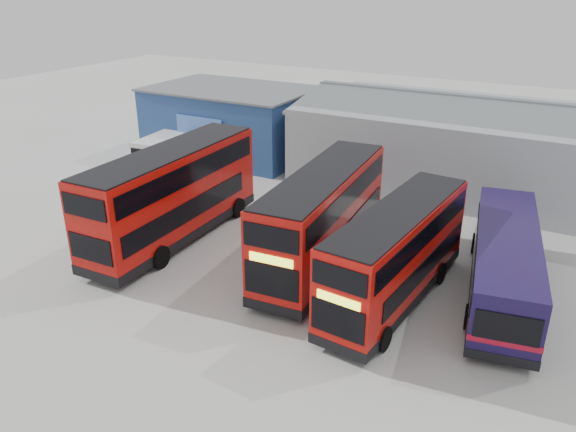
{
  "coord_description": "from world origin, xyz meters",
  "views": [
    {
      "loc": [
        10.66,
        -17.54,
        13.08
      ],
      "look_at": [
        -1.63,
        4.68,
        2.1
      ],
      "focal_mm": 35.0,
      "sensor_mm": 36.0,
      "label": 1
    }
  ],
  "objects_px": {
    "maintenance_shed": "(538,154)",
    "single_decker_blue": "(504,265)",
    "panel_van": "(167,149)",
    "double_decker_centre": "(322,220)",
    "double_decker_left": "(173,196)",
    "office_block": "(232,121)",
    "double_decker_right": "(396,256)"
  },
  "relations": [
    {
      "from": "double_decker_centre",
      "to": "maintenance_shed",
      "type": "bearing_deg",
      "value": 58.91
    },
    {
      "from": "double_decker_left",
      "to": "panel_van",
      "type": "height_order",
      "value": "double_decker_left"
    },
    {
      "from": "panel_van",
      "to": "maintenance_shed",
      "type": "bearing_deg",
      "value": 11.64
    },
    {
      "from": "office_block",
      "to": "single_decker_blue",
      "type": "xyz_separation_m",
      "value": [
        22.48,
        -12.23,
        -1.08
      ]
    },
    {
      "from": "maintenance_shed",
      "to": "office_block",
      "type": "bearing_deg",
      "value": -174.79
    },
    {
      "from": "maintenance_shed",
      "to": "single_decker_blue",
      "type": "relative_size",
      "value": 2.68
    },
    {
      "from": "office_block",
      "to": "double_decker_centre",
      "type": "relative_size",
      "value": 1.09
    },
    {
      "from": "panel_van",
      "to": "office_block",
      "type": "bearing_deg",
      "value": 62.91
    },
    {
      "from": "double_decker_centre",
      "to": "panel_van",
      "type": "distance_m",
      "value": 18.31
    },
    {
      "from": "office_block",
      "to": "double_decker_left",
      "type": "relative_size",
      "value": 1.04
    },
    {
      "from": "panel_van",
      "to": "double_decker_right",
      "type": "bearing_deg",
      "value": -30.19
    },
    {
      "from": "maintenance_shed",
      "to": "double_decker_right",
      "type": "relative_size",
      "value": 2.96
    },
    {
      "from": "double_decker_left",
      "to": "double_decker_centre",
      "type": "xyz_separation_m",
      "value": [
        8.01,
        1.26,
        -0.12
      ]
    },
    {
      "from": "maintenance_shed",
      "to": "single_decker_blue",
      "type": "distance_m",
      "value": 14.29
    },
    {
      "from": "double_decker_left",
      "to": "double_decker_centre",
      "type": "relative_size",
      "value": 1.05
    },
    {
      "from": "maintenance_shed",
      "to": "single_decker_blue",
      "type": "xyz_separation_m",
      "value": [
        0.48,
        -14.24,
        -1.1
      ]
    },
    {
      "from": "single_decker_blue",
      "to": "panel_van",
      "type": "relative_size",
      "value": 2.01
    },
    {
      "from": "double_decker_right",
      "to": "single_decker_blue",
      "type": "relative_size",
      "value": 0.9
    },
    {
      "from": "maintenance_shed",
      "to": "double_decker_right",
      "type": "height_order",
      "value": "maintenance_shed"
    },
    {
      "from": "double_decker_right",
      "to": "panel_van",
      "type": "xyz_separation_m",
      "value": [
        -20.62,
        9.58,
        -0.79
      ]
    },
    {
      "from": "double_decker_left",
      "to": "double_decker_centre",
      "type": "height_order",
      "value": "double_decker_left"
    },
    {
      "from": "double_decker_right",
      "to": "single_decker_blue",
      "type": "distance_m",
      "value": 4.85
    },
    {
      "from": "double_decker_right",
      "to": "double_decker_left",
      "type": "bearing_deg",
      "value": -176.3
    },
    {
      "from": "panel_van",
      "to": "single_decker_blue",
      "type": "bearing_deg",
      "value": -20.94
    },
    {
      "from": "office_block",
      "to": "maintenance_shed",
      "type": "bearing_deg",
      "value": 5.21
    },
    {
      "from": "double_decker_right",
      "to": "panel_van",
      "type": "relative_size",
      "value": 1.81
    },
    {
      "from": "double_decker_left",
      "to": "single_decker_blue",
      "type": "height_order",
      "value": "double_decker_left"
    },
    {
      "from": "double_decker_left",
      "to": "double_decker_centre",
      "type": "bearing_deg",
      "value": -172.65
    },
    {
      "from": "single_decker_blue",
      "to": "panel_van",
      "type": "bearing_deg",
      "value": -25.58
    },
    {
      "from": "office_block",
      "to": "single_decker_blue",
      "type": "bearing_deg",
      "value": -28.55
    },
    {
      "from": "double_decker_right",
      "to": "panel_van",
      "type": "distance_m",
      "value": 22.75
    },
    {
      "from": "double_decker_centre",
      "to": "panel_van",
      "type": "relative_size",
      "value": 1.98
    }
  ]
}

